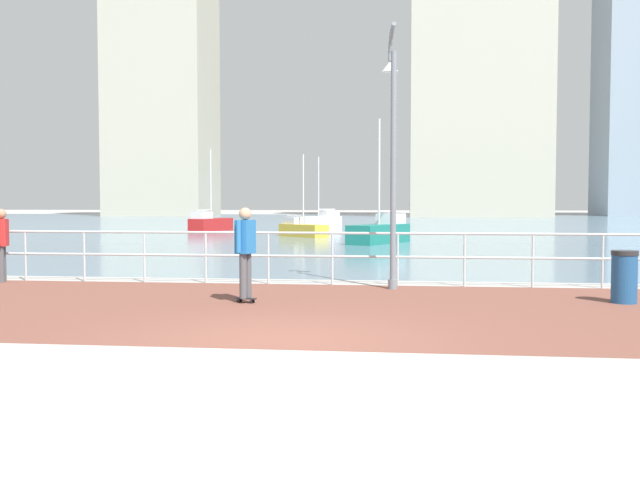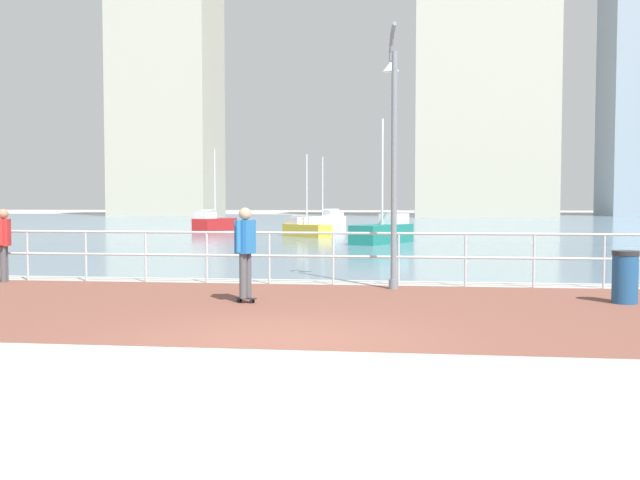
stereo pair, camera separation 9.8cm
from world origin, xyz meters
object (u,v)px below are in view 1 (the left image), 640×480
bystander (2,239)px  sailboat_teal (380,231)px  lamppost (392,143)px  trash_bin (624,277)px  sailboat_gray (302,229)px  sailboat_navy (210,223)px  sailboat_blue (320,220)px  skateboarder (245,246)px

bystander → sailboat_teal: sailboat_teal is taller
lamppost → trash_bin: (4.12, -1.76, -2.53)m
sailboat_teal → sailboat_gray: sailboat_teal is taller
sailboat_navy → sailboat_gray: sailboat_navy is taller
sailboat_blue → sailboat_teal: 20.36m
trash_bin → sailboat_gray: (-9.20, 23.66, -0.07)m
lamppost → trash_bin: lamppost is taller
lamppost → trash_bin: size_ratio=5.82×
lamppost → sailboat_teal: 16.71m
sailboat_navy → sailboat_gray: (6.79, -6.94, -0.08)m
bystander → sailboat_gray: (3.57, 21.80, -0.56)m
lamppost → sailboat_blue: size_ratio=1.09×
skateboarder → bystander: size_ratio=1.03×
lamppost → sailboat_gray: lamppost is taller
lamppost → trash_bin: 5.15m
sailboat_teal → sailboat_gray: (-4.23, 5.39, -0.11)m
bystander → sailboat_gray: sailboat_gray is taller
lamppost → sailboat_navy: lamppost is taller
sailboat_navy → lamppost: bearing=-67.6°
skateboarder → sailboat_blue: size_ratio=0.34×
trash_bin → sailboat_blue: sailboat_blue is taller
sailboat_navy → sailboat_teal: size_ratio=0.94×
skateboarder → bystander: 6.66m
sailboat_teal → skateboarder: bearing=-95.0°
trash_bin → sailboat_navy: (-15.99, 30.60, 0.01)m
lamppost → bystander: bearing=179.4°
sailboat_blue → trash_bin: bearing=-75.3°
lamppost → sailboat_navy: (-11.87, 28.84, -2.51)m
sailboat_gray → sailboat_teal: bearing=-51.9°
sailboat_teal → sailboat_navy: bearing=131.8°
bystander → sailboat_blue: (2.77, 36.15, -0.48)m
sailboat_teal → trash_bin: bearing=-74.8°
skateboarder → sailboat_teal: size_ratio=0.31×
sailboat_blue → sailboat_teal: bearing=-75.7°
lamppost → sailboat_teal: lamppost is taller
sailboat_navy → sailboat_teal: (11.02, -12.33, 0.03)m
bystander → sailboat_blue: bearing=85.6°
skateboarder → sailboat_teal: (1.67, 19.04, -0.50)m
skateboarder → sailboat_gray: size_ratio=0.40×
skateboarder → sailboat_teal: sailboat_teal is taller
sailboat_gray → lamppost: bearing=-77.0°
bystander → trash_bin: size_ratio=1.76×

